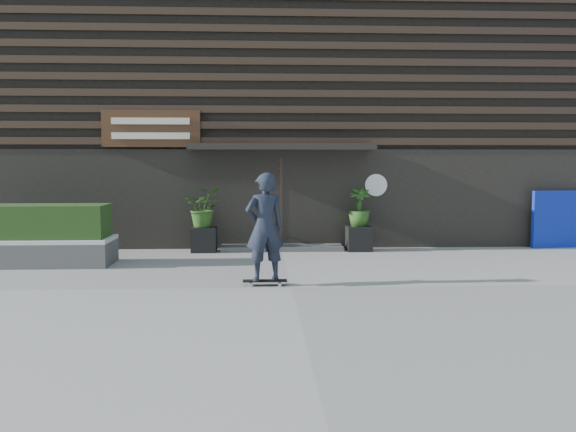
{
  "coord_description": "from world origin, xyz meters",
  "views": [
    {
      "loc": [
        -0.55,
        -10.45,
        2.16
      ],
      "look_at": [
        0.02,
        1.71,
        1.1
      ],
      "focal_mm": 38.1,
      "sensor_mm": 36.0,
      "label": 1
    }
  ],
  "objects": [
    {
      "name": "ground",
      "position": [
        0.0,
        0.0,
        0.0
      ],
      "size": [
        80.0,
        80.0,
        0.0
      ],
      "primitive_type": "plane",
      "color": "#9F9E97",
      "rests_on": "ground"
    },
    {
      "name": "entrance_step",
      "position": [
        0.0,
        4.6,
        0.06
      ],
      "size": [
        3.0,
        0.8,
        0.12
      ],
      "primitive_type": "cube",
      "color": "#474744",
      "rests_on": "ground"
    },
    {
      "name": "planter_pot_left",
      "position": [
        -1.9,
        4.4,
        0.3
      ],
      "size": [
        0.6,
        0.6,
        0.6
      ],
      "primitive_type": "cube",
      "color": "black",
      "rests_on": "ground"
    },
    {
      "name": "bamboo_left",
      "position": [
        -1.9,
        4.4,
        1.08
      ],
      "size": [
        0.86,
        0.75,
        0.96
      ],
      "primitive_type": "imported",
      "color": "#2D591E",
      "rests_on": "planter_pot_left"
    },
    {
      "name": "planter_pot_right",
      "position": [
        1.9,
        4.4,
        0.3
      ],
      "size": [
        0.6,
        0.6,
        0.6
      ],
      "primitive_type": "cube",
      "color": "black",
      "rests_on": "ground"
    },
    {
      "name": "bamboo_right",
      "position": [
        1.9,
        4.4,
        1.08
      ],
      "size": [
        0.54,
        0.54,
        0.96
      ],
      "primitive_type": "imported",
      "color": "#2D591E",
      "rests_on": "planter_pot_right"
    },
    {
      "name": "raised_bed",
      "position": [
        -5.45,
        2.62,
        0.25
      ],
      "size": [
        3.5,
        1.2,
        0.5
      ],
      "primitive_type": "cube",
      "color": "#4A4A47",
      "rests_on": "ground"
    },
    {
      "name": "snow_layer",
      "position": [
        -5.45,
        2.62,
        0.54
      ],
      "size": [
        3.5,
        1.2,
        0.08
      ],
      "primitive_type": "cube",
      "color": "silver",
      "rests_on": "raised_bed"
    },
    {
      "name": "hedge",
      "position": [
        -5.45,
        2.62,
        0.93
      ],
      "size": [
        3.3,
        1.0,
        0.7
      ],
      "primitive_type": "cube",
      "color": "#1F3C16",
      "rests_on": "snow_layer"
    },
    {
      "name": "blue_tarp",
      "position": [
        7.13,
        4.7,
        0.73
      ],
      "size": [
        1.56,
        0.31,
        1.45
      ],
      "primitive_type": "cube",
      "rotation": [
        0.0,
        0.0,
        0.12
      ],
      "color": "#0C20A4",
      "rests_on": "ground"
    },
    {
      "name": "building",
      "position": [
        -0.0,
        9.96,
        3.99
      ],
      "size": [
        18.0,
        11.0,
        8.0
      ],
      "color": "black",
      "rests_on": "ground"
    },
    {
      "name": "skateboarder",
      "position": [
        -0.46,
        0.19,
        1.04
      ],
      "size": [
        0.79,
        0.62,
        1.99
      ],
      "color": "black",
      "rests_on": "ground"
    }
  ]
}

